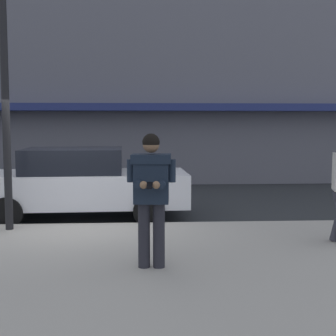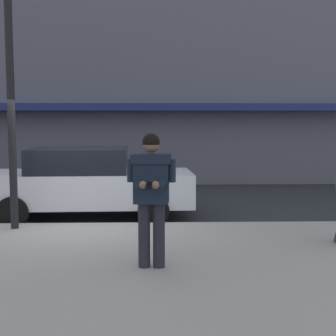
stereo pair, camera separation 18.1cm
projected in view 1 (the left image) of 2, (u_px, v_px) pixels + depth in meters
name	position (u px, v px, depth m)	size (l,w,h in m)	color
ground_plane	(73.00, 228.00, 9.29)	(80.00, 80.00, 0.00)	#2B2D30
sidewalk	(115.00, 268.00, 6.50)	(32.00, 5.30, 0.14)	#A8A399
curb_paint_line	(123.00, 227.00, 9.39)	(28.00, 0.12, 0.01)	silver
parked_sedan_mid	(80.00, 183.00, 10.11)	(4.56, 2.05, 1.54)	silver
man_texting_on_phone	(151.00, 186.00, 6.20)	(0.65, 0.60, 1.81)	#23232B
street_lamp_post	(4.00, 63.00, 8.28)	(0.36, 0.36, 4.88)	black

